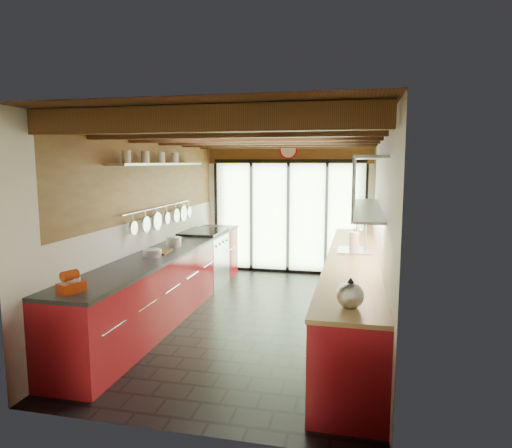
{
  "coord_description": "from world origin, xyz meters",
  "views": [
    {
      "loc": [
        1.32,
        -5.89,
        2.13
      ],
      "look_at": [
        -0.11,
        0.4,
        1.25
      ],
      "focal_mm": 32.0,
      "sensor_mm": 36.0,
      "label": 1
    }
  ],
  "objects_px": {
    "soap_bottle": "(355,238)",
    "bowl": "(355,236)",
    "kettle": "(350,294)",
    "paper_towel": "(354,243)",
    "stand_mixer": "(72,284)"
  },
  "relations": [
    {
      "from": "kettle",
      "to": "paper_towel",
      "type": "bearing_deg",
      "value": 90.0
    },
    {
      "from": "stand_mixer",
      "to": "paper_towel",
      "type": "distance_m",
      "value": 3.54
    },
    {
      "from": "paper_towel",
      "to": "soap_bottle",
      "type": "bearing_deg",
      "value": 90.0
    },
    {
      "from": "stand_mixer",
      "to": "bowl",
      "type": "height_order",
      "value": "stand_mixer"
    },
    {
      "from": "kettle",
      "to": "soap_bottle",
      "type": "distance_m",
      "value": 3.1
    },
    {
      "from": "paper_towel",
      "to": "soap_bottle",
      "type": "distance_m",
      "value": 0.76
    },
    {
      "from": "stand_mixer",
      "to": "soap_bottle",
      "type": "xyz_separation_m",
      "value": [
        2.54,
        3.23,
        0.0
      ]
    },
    {
      "from": "soap_bottle",
      "to": "bowl",
      "type": "xyz_separation_m",
      "value": [
        0.0,
        0.56,
        -0.06
      ]
    },
    {
      "from": "kettle",
      "to": "bowl",
      "type": "height_order",
      "value": "kettle"
    },
    {
      "from": "bowl",
      "to": "kettle",
      "type": "bearing_deg",
      "value": -90.0
    },
    {
      "from": "stand_mixer",
      "to": "soap_bottle",
      "type": "bearing_deg",
      "value": 51.79
    },
    {
      "from": "stand_mixer",
      "to": "paper_towel",
      "type": "xyz_separation_m",
      "value": [
        2.54,
        2.47,
        0.06
      ]
    },
    {
      "from": "kettle",
      "to": "soap_bottle",
      "type": "bearing_deg",
      "value": 90.0
    },
    {
      "from": "stand_mixer",
      "to": "bowl",
      "type": "xyz_separation_m",
      "value": [
        2.54,
        3.78,
        -0.06
      ]
    },
    {
      "from": "kettle",
      "to": "bowl",
      "type": "distance_m",
      "value": 3.66
    }
  ]
}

